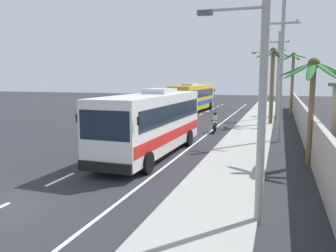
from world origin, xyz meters
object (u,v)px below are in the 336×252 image
at_px(pedestrian_near_kerb, 261,118).
at_px(palm_second, 272,74).
at_px(coach_bus_far_lane, 193,97).
at_px(palm_nearest, 293,74).
at_px(motorcycle_beside_bus, 215,124).
at_px(utility_pole_distant, 277,70).
at_px(utility_pole_mid, 281,70).
at_px(coach_bus_foreground, 152,121).
at_px(utility_pole_nearest, 261,72).
at_px(utility_pole_far, 277,72).
at_px(palm_third, 313,84).

height_order(pedestrian_near_kerb, palm_second, palm_second).
height_order(coach_bus_far_lane, palm_nearest, palm_nearest).
height_order(coach_bus_far_lane, pedestrian_near_kerb, coach_bus_far_lane).
height_order(motorcycle_beside_bus, utility_pole_distant, utility_pole_distant).
xyz_separation_m(utility_pole_mid, palm_second, (-0.74, 8.75, -0.11)).
xyz_separation_m(coach_bus_foreground, utility_pole_nearest, (6.27, -7.67, 2.58)).
distance_m(utility_pole_distant, palm_nearest, 10.24).
bearing_deg(pedestrian_near_kerb, utility_pole_far, -77.94).
bearing_deg(palm_nearest, pedestrian_near_kerb, -102.40).
bearing_deg(pedestrian_near_kerb, motorcycle_beside_bus, 56.96).
bearing_deg(pedestrian_near_kerb, utility_pole_distant, -73.44).
height_order(utility_pole_distant, palm_nearest, utility_pole_distant).
xyz_separation_m(pedestrian_near_kerb, utility_pole_distant, (0.91, 22.39, 4.43)).
height_order(utility_pole_nearest, utility_pole_distant, utility_pole_distant).
relative_size(coach_bus_far_lane, pedestrian_near_kerb, 7.61).
relative_size(coach_bus_far_lane, utility_pole_mid, 1.32).
bearing_deg(coach_bus_far_lane, palm_second, -44.68).
height_order(motorcycle_beside_bus, palm_third, palm_third).
xyz_separation_m(utility_pole_distant, palm_third, (2.02, -33.82, -1.37)).
bearing_deg(pedestrian_near_kerb, palm_third, 123.24).
relative_size(motorcycle_beside_bus, utility_pole_distant, 0.19).
distance_m(utility_pole_mid, palm_third, 6.19).
xyz_separation_m(utility_pole_mid, utility_pole_far, (-0.40, 13.93, 0.06)).
distance_m(coach_bus_far_lane, utility_pole_mid, 21.50).
xyz_separation_m(utility_pole_nearest, utility_pole_mid, (0.54, 13.93, 0.34)).
distance_m(coach_bus_far_lane, pedestrian_near_kerb, 15.94).
height_order(coach_bus_foreground, palm_second, palm_second).
xyz_separation_m(motorcycle_beside_bus, utility_pole_distant, (4.35, 25.09, 4.76)).
relative_size(motorcycle_beside_bus, utility_pole_mid, 0.21).
relative_size(motorcycle_beside_bus, palm_nearest, 0.27).
relative_size(utility_pole_nearest, utility_pole_far, 0.93).
xyz_separation_m(coach_bus_far_lane, utility_pole_distant, (10.08, 9.39, 3.50)).
bearing_deg(utility_pole_mid, utility_pole_distant, 91.04).
height_order(utility_pole_mid, palm_second, utility_pole_mid).
bearing_deg(utility_pole_far, coach_bus_far_lane, 155.93).
xyz_separation_m(utility_pole_mid, utility_pole_distant, (-0.51, 27.87, 0.57)).
relative_size(utility_pole_far, palm_third, 1.72).
xyz_separation_m(palm_second, palm_third, (2.25, -14.70, -0.69)).
distance_m(coach_bus_far_lane, palm_second, 14.13).
height_order(palm_second, palm_third, palm_second).
bearing_deg(palm_nearest, motorcycle_beside_bus, -112.27).
height_order(motorcycle_beside_bus, utility_pole_nearest, utility_pole_nearest).
distance_m(utility_pole_mid, utility_pole_distant, 27.88).
distance_m(utility_pole_mid, utility_pole_far, 13.94).
height_order(utility_pole_far, palm_nearest, utility_pole_far).
distance_m(utility_pole_nearest, palm_second, 22.68).
relative_size(utility_pole_mid, utility_pole_far, 1.02).
xyz_separation_m(pedestrian_near_kerb, palm_third, (2.92, -11.43, 3.07)).
relative_size(palm_nearest, palm_second, 1.02).
xyz_separation_m(utility_pole_mid, palm_nearest, (1.29, 17.80, -0.01)).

